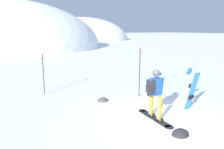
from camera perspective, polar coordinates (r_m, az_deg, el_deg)
name	(u,v)px	position (r m, az deg, el deg)	size (l,w,h in m)	color
ground_plane	(161,119)	(7.84, 12.61, -11.19)	(300.00, 300.00, 0.00)	white
ridge_peak_far	(82,40)	(63.54, -7.64, 8.81)	(26.25, 23.62, 12.54)	white
snowboarder_main	(155,93)	(7.53, 10.97, -4.65)	(0.65, 1.83, 1.71)	black
spare_snowboard	(191,89)	(8.71, 19.81, -3.60)	(0.28, 0.43, 1.62)	blue
piste_marker_near	(140,69)	(9.88, 7.14, 1.44)	(0.20, 0.20, 2.24)	black
piste_marker_far	(43,71)	(10.74, -17.30, 0.88)	(0.20, 0.20, 1.92)	black
rock_dark	(103,101)	(9.46, -2.40, -6.88)	(0.46, 0.39, 0.32)	#4C4742
rock_mid	(180,135)	(6.91, 17.19, -14.67)	(0.53, 0.45, 0.37)	#282628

